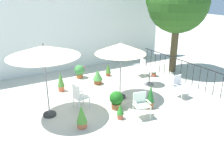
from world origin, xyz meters
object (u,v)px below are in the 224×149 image
(patio_umbrella_0, at_px, (43,51))
(patio_chair_2, at_px, (141,103))
(potted_plant_0, at_px, (82,116))
(potted_plant_7, at_px, (79,71))
(patio_chair_1, at_px, (79,95))
(potted_plant_1, at_px, (120,111))
(potted_plant_6, at_px, (61,81))
(potted_plant_4, at_px, (116,99))
(potted_plant_2, at_px, (108,69))
(patio_chair_3, at_px, (141,66))
(shade_tree, at_px, (178,2))
(patio_chair_0, at_px, (179,85))
(patio_umbrella_1, at_px, (121,49))
(potted_plant_3, at_px, (154,71))
(potted_plant_5, at_px, (98,76))
(potted_plant_8, at_px, (150,96))
(cafe_table_0, at_px, (149,74))

(patio_umbrella_0, height_order, patio_chair_2, patio_umbrella_0)
(potted_plant_0, bearing_deg, potted_plant_7, 68.31)
(patio_chair_1, height_order, potted_plant_1, patio_chair_1)
(patio_chair_1, xyz_separation_m, potted_plant_0, (-0.42, -1.19, -0.13))
(potted_plant_1, distance_m, potted_plant_6, 3.33)
(potted_plant_1, height_order, potted_plant_6, potted_plant_6)
(potted_plant_1, relative_size, potted_plant_4, 0.82)
(potted_plant_2, bearing_deg, patio_chair_3, -29.03)
(patio_chair_2, bearing_deg, potted_plant_2, 76.27)
(shade_tree, bearing_deg, patio_chair_0, -128.84)
(patio_chair_0, bearing_deg, patio_umbrella_1, 153.03)
(patio_chair_0, distance_m, patio_chair_2, 2.35)
(potted_plant_7, bearing_deg, potted_plant_3, -26.25)
(shade_tree, xyz_separation_m, potted_plant_4, (-4.72, -2.15, -3.12))
(patio_umbrella_1, xyz_separation_m, potted_plant_3, (2.74, 1.27, -1.74))
(potted_plant_0, height_order, potted_plant_5, potted_plant_0)
(patio_umbrella_1, xyz_separation_m, patio_chair_3, (2.23, 1.66, -1.49))
(patio_umbrella_0, xyz_separation_m, potted_plant_3, (5.57, 1.27, -2.01))
(patio_chair_0, relative_size, potted_plant_5, 1.30)
(shade_tree, xyz_separation_m, potted_plant_2, (-3.32, 0.99, -3.14))
(shade_tree, bearing_deg, patio_umbrella_1, -160.73)
(potted_plant_2, bearing_deg, shade_tree, -16.66)
(potted_plant_7, distance_m, potted_plant_8, 4.29)
(shade_tree, relative_size, potted_plant_8, 5.53)
(patio_umbrella_0, distance_m, potted_plant_5, 3.74)
(patio_chair_3, distance_m, potted_plant_8, 3.42)
(potted_plant_2, bearing_deg, patio_chair_1, -135.79)
(patio_umbrella_0, xyz_separation_m, potted_plant_2, (3.64, 2.44, -1.91))
(patio_umbrella_1, height_order, potted_plant_8, patio_umbrella_1)
(shade_tree, distance_m, potted_plant_8, 5.46)
(shade_tree, bearing_deg, potted_plant_6, 176.72)
(potted_plant_8, bearing_deg, potted_plant_4, 151.79)
(patio_chair_2, relative_size, potted_plant_5, 1.29)
(patio_chair_0, bearing_deg, potted_plant_7, 123.63)
(potted_plant_6, distance_m, potted_plant_7, 1.69)
(potted_plant_7, bearing_deg, potted_plant_8, -76.40)
(potted_plant_4, bearing_deg, cafe_table_0, 26.62)
(shade_tree, xyz_separation_m, potted_plant_6, (-5.95, 0.34, -3.04))
(patio_chair_1, bearing_deg, cafe_table_0, 8.99)
(shade_tree, xyz_separation_m, patio_chair_3, (-1.91, 0.21, -2.99))
(patio_chair_3, relative_size, potted_plant_1, 1.55)
(patio_chair_3, height_order, potted_plant_5, patio_chair_3)
(potted_plant_8, bearing_deg, patio_chair_3, 59.42)
(patio_chair_0, bearing_deg, shade_tree, 51.16)
(shade_tree, xyz_separation_m, potted_plant_1, (-4.98, -2.84, -3.20))
(potted_plant_3, bearing_deg, potted_plant_7, 153.75)
(patio_chair_0, relative_size, potted_plant_0, 1.13)
(cafe_table_0, xyz_separation_m, potted_plant_1, (-2.71, -1.91, -0.22))
(patio_umbrella_1, height_order, potted_plant_6, patio_umbrella_1)
(potted_plant_5, bearing_deg, potted_plant_2, 36.93)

